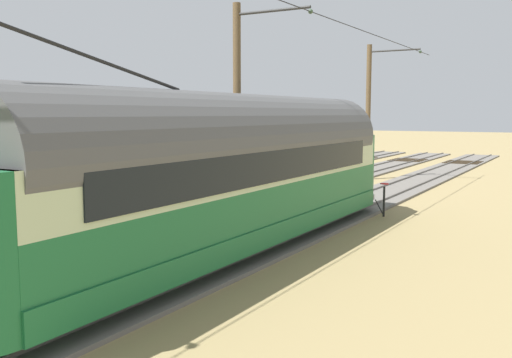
{
  "coord_description": "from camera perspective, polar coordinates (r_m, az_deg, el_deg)",
  "views": [
    {
      "loc": [
        -12.23,
        14.14,
        3.77
      ],
      "look_at": [
        -3.73,
        -0.4,
        1.83
      ],
      "focal_mm": 39.84,
      "sensor_mm": 36.0,
      "label": 1
    }
  ],
  "objects": [
    {
      "name": "vintage_streetcar",
      "position": [
        15.01,
        -2.33,
        0.81
      ],
      "size": [
        2.65,
        17.57,
        5.11
      ],
      "color": "#196033",
      "rests_on": "ground"
    },
    {
      "name": "track_adjacent_siding",
      "position": [
        19.29,
        -9.77,
        -4.62
      ],
      "size": [
        2.8,
        80.0,
        0.18
      ],
      "color": "#666059",
      "rests_on": "ground"
    },
    {
      "name": "ground_plane",
      "position": [
        19.07,
        -10.38,
        -4.93
      ],
      "size": [
        220.0,
        220.0,
        0.0
      ],
      "primitive_type": "plane",
      "color": "#937F51"
    },
    {
      "name": "catenary_pole_mid_near",
      "position": [
        20.41,
        -1.72,
        7.2
      ],
      "size": [
        3.07,
        0.28,
        7.63
      ],
      "color": "brown",
      "rests_on": "ground"
    },
    {
      "name": "flatcar_adjacent",
      "position": [
        21.97,
        -18.41,
        -1.37
      ],
      "size": [
        2.8,
        14.53,
        1.6
      ],
      "color": "brown",
      "rests_on": "ground"
    },
    {
      "name": "track_third_siding",
      "position": [
        22.17,
        -18.08,
        -3.39
      ],
      "size": [
        2.8,
        80.0,
        0.18
      ],
      "color": "#666059",
      "rests_on": "ground"
    },
    {
      "name": "track_streetcar_siding",
      "position": [
        16.96,
        1.15,
        -6.08
      ],
      "size": [
        2.8,
        80.0,
        0.18
      ],
      "color": "#666059",
      "rests_on": "ground"
    },
    {
      "name": "switch_stand",
      "position": [
        21.35,
        12.69,
        -1.84
      ],
      "size": [
        0.5,
        0.3,
        1.24
      ],
      "color": "black",
      "rests_on": "ground"
    },
    {
      "name": "catenary_pole_foreground",
      "position": [
        33.14,
        11.33,
        6.84
      ],
      "size": [
        3.07,
        0.28,
        7.63
      ],
      "color": "brown",
      "rests_on": "ground"
    }
  ]
}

